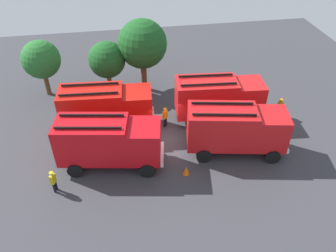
% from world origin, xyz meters
% --- Properties ---
extents(ground_plane, '(46.20, 46.20, 0.00)m').
position_xyz_m(ground_plane, '(0.00, 0.00, 0.00)').
color(ground_plane, '#38383D').
extents(fire_truck_0, '(7.50, 3.71, 3.88)m').
position_xyz_m(fire_truck_0, '(-4.43, -1.94, 2.15)').
color(fire_truck_0, red).
rests_on(fire_truck_0, ground).
extents(fire_truck_1, '(7.52, 3.80, 3.88)m').
position_xyz_m(fire_truck_1, '(4.58, -1.99, 2.15)').
color(fire_truck_1, red).
rests_on(fire_truck_1, ground).
extents(fire_truck_2, '(7.35, 3.16, 3.88)m').
position_xyz_m(fire_truck_2, '(-4.52, 2.26, 2.15)').
color(fire_truck_2, red).
rests_on(fire_truck_2, ground).
extents(fire_truck_3, '(7.37, 3.22, 3.88)m').
position_xyz_m(fire_truck_3, '(4.50, 2.13, 2.15)').
color(fire_truck_3, red).
rests_on(fire_truck_3, ground).
extents(firefighter_0, '(0.47, 0.34, 1.72)m').
position_xyz_m(firefighter_0, '(9.75, 1.61, 0.96)').
color(firefighter_0, black).
rests_on(firefighter_0, ground).
extents(firefighter_1, '(0.40, 0.48, 1.70)m').
position_xyz_m(firefighter_1, '(-8.13, -3.90, 0.95)').
color(firefighter_1, black).
rests_on(firefighter_1, ground).
extents(firefighter_2, '(0.47, 0.47, 1.75)m').
position_xyz_m(firefighter_2, '(0.07, 1.83, 0.99)').
color(firefighter_2, black).
rests_on(firefighter_2, ground).
extents(firefighter_3, '(0.48, 0.39, 1.69)m').
position_xyz_m(firefighter_3, '(7.19, 4.67, 0.95)').
color(firefighter_3, black).
rests_on(firefighter_3, ground).
extents(tree_0, '(3.38, 3.38, 5.24)m').
position_xyz_m(tree_0, '(-9.86, 8.49, 3.52)').
color(tree_0, brown).
rests_on(tree_0, ground).
extents(tree_1, '(3.27, 3.27, 5.07)m').
position_xyz_m(tree_1, '(-4.17, 7.72, 3.41)').
color(tree_1, brown).
rests_on(tree_1, ground).
extents(tree_2, '(4.36, 4.36, 6.75)m').
position_xyz_m(tree_2, '(-0.96, 7.98, 4.54)').
color(tree_2, brown).
rests_on(tree_2, ground).
extents(traffic_cone_0, '(0.47, 0.47, 0.68)m').
position_xyz_m(traffic_cone_0, '(0.64, -3.78, 0.34)').
color(traffic_cone_0, '#F2600C').
rests_on(traffic_cone_0, ground).
extents(traffic_cone_1, '(0.39, 0.39, 0.56)m').
position_xyz_m(traffic_cone_1, '(2.82, 4.60, 0.28)').
color(traffic_cone_1, '#F2600C').
rests_on(traffic_cone_1, ground).
extents(traffic_cone_2, '(0.40, 0.40, 0.57)m').
position_xyz_m(traffic_cone_2, '(-5.63, 0.22, 0.28)').
color(traffic_cone_2, '#F2600C').
rests_on(traffic_cone_2, ground).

